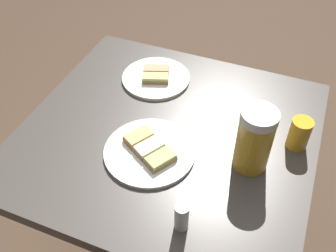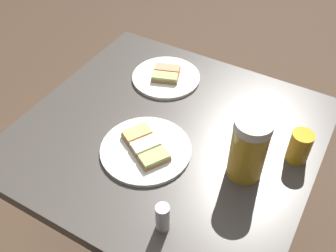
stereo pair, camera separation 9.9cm
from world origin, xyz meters
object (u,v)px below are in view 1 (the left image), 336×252
Objects in this scene: plate_far at (156,77)px; salt_shaker at (182,217)px; beer_mug at (254,138)px; beer_glass_small at (299,134)px; plate_near at (150,151)px.

salt_shaker is (0.45, 0.25, 0.03)m from plate_far.
salt_shaker reaches higher than plate_far.
beer_mug is 0.15m from beer_glass_small.
beer_mug reaches higher than salt_shaker.
plate_near is at bearing -64.00° from beer_glass_small.
plate_far is (-0.28, -0.10, -0.00)m from plate_near.
salt_shaker is at bearing 29.20° from plate_far.
plate_far is 1.22× the size of beer_mug.
beer_mug is at bearing 158.31° from salt_shaker.
beer_mug reaches higher than plate_near.
beer_mug reaches higher than plate_far.
plate_near is 0.22m from salt_shaker.
beer_glass_small is 1.16× the size of salt_shaker.
beer_glass_small is at bearing 150.01° from salt_shaker.
plate_far is at bearing -150.80° from salt_shaker.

